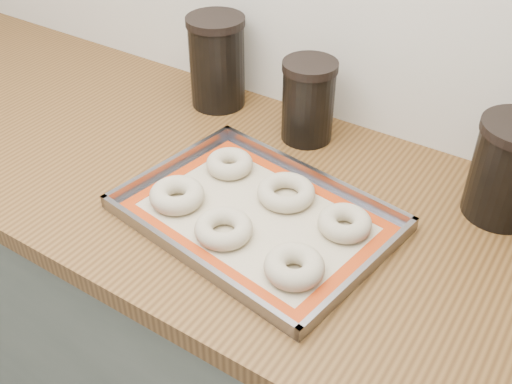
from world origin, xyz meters
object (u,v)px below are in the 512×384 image
Objects in this scene: bagel_front_mid at (224,229)px; canister_mid at (308,101)px; bagel_back_right at (345,223)px; baking_tray at (256,216)px; canister_left at (217,62)px; bagel_front_right at (294,266)px; canister_right at (510,170)px; bagel_front_left at (177,195)px; bagel_back_mid at (286,192)px; bagel_back_left at (229,164)px.

bagel_front_mid is 0.58× the size of canister_mid.
baking_tray is at bearing -160.14° from bagel_back_right.
bagel_front_right is at bearing -42.04° from canister_left.
canister_right is at bearing 56.77° from bagel_front_right.
canister_left reaches higher than bagel_front_right.
canister_left is at bearing 127.26° from bagel_front_mid.
canister_mid is (0.08, 0.33, 0.07)m from bagel_front_left.
canister_mid is (-0.21, 0.23, 0.07)m from bagel_back_right.
bagel_front_right is 0.19m from bagel_back_mid.
bagel_back_mid is 0.24m from canister_mid.
bagel_back_mid is 0.61× the size of canister_mid.
bagel_back_right is (0.27, -0.04, 0.00)m from bagel_back_left.
bagel_front_left is 0.49× the size of canister_left.
canister_left is (-0.31, 0.31, 0.10)m from baking_tray.
bagel_front_mid is 0.21m from bagel_back_right.
bagel_front_left is at bearing -103.93° from canister_mid.
canister_left is (-0.43, 0.39, 0.08)m from bagel_front_right.
bagel_front_mid is (0.12, -0.03, -0.00)m from bagel_front_left.
bagel_back_left is (-0.10, 0.16, 0.00)m from bagel_front_mid.
bagel_back_mid is (0.14, -0.02, -0.00)m from bagel_back_left.
canister_left is at bearing 175.84° from canister_mid.
canister_mid is 0.95× the size of canister_right.
canister_right reaches higher than bagel_back_right.
canister_left reaches higher than canister_right.
canister_right is at bearing 44.55° from bagel_back_right.
canister_left is at bearing 135.04° from baking_tray.
bagel_back_mid is at bearing 76.03° from bagel_front_mid.
bagel_front_right is 0.91× the size of bagel_back_mid.
bagel_back_right is at bearing 37.21° from bagel_front_mid.
bagel_back_right is 0.53m from canister_left.
bagel_back_left is 0.22m from canister_mid.
bagel_back_mid is 0.41m from canister_left.
bagel_back_right reaches higher than bagel_back_mid.
bagel_front_mid is at bearing -138.51° from canister_right.
baking_tray is 0.15m from bagel_back_left.
bagel_back_mid is 0.13m from bagel_back_right.
canister_left is at bearing 150.94° from bagel_back_right.
bagel_front_mid is 1.07× the size of bagel_back_right.
bagel_back_left is 0.29m from canister_left.
canister_left is (-0.29, 0.38, 0.08)m from bagel_front_mid.
bagel_back_left is 0.53× the size of canister_mid.
canister_mid is at bearing 116.83° from bagel_front_right.
bagel_front_left is 0.31m from bagel_back_right.
canister_left is at bearing 175.84° from canister_right.
canister_right is at bearing 19.29° from bagel_back_left.
bagel_back_left is 0.98× the size of bagel_back_right.
bagel_front_left is 0.94× the size of bagel_back_mid.
bagel_back_left is 0.44× the size of canister_left.
canister_mid is at bearing 101.80° from baking_tray.
bagel_front_mid is at bearing -57.63° from bagel_back_left.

